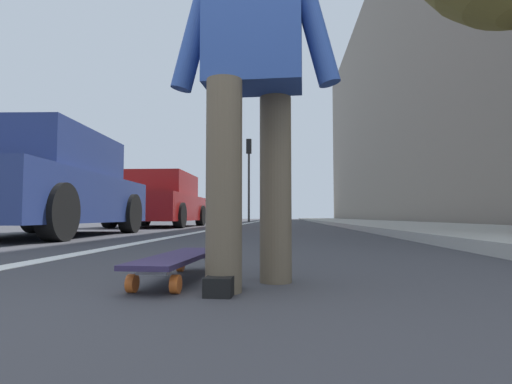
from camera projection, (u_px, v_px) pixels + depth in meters
The scene contains 9 objects.
ground_plane at pixel (275, 227), 10.71m from camera, with size 80.00×80.00×0.00m, color #38383D.
lane_stripe_white at pixel (254, 222), 20.76m from camera, with size 52.00×0.16×0.01m, color silver.
sidewalk_curb at pixel (353, 222), 18.45m from camera, with size 52.00×3.20×0.11m, color #9E9B93.
building_facade at pixel (386, 96), 22.66m from camera, with size 40.00×1.20×13.90m, color gray.
skateboard at pixel (179, 260), 1.84m from camera, with size 0.85×0.24×0.11m.
skater_person at pixel (253, 61), 1.72m from camera, with size 0.45×0.72×1.64m.
parked_car_near at pixel (44, 186), 5.94m from camera, with size 4.08×2.04×1.50m.
parked_car_mid at pixel (160, 201), 11.44m from camera, with size 4.26×2.01×1.48m.
traffic_light at pixel (249, 165), 22.62m from camera, with size 0.33×0.28×4.57m.
Camera 1 is at (-0.76, -0.27, 0.29)m, focal length 28.76 mm.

